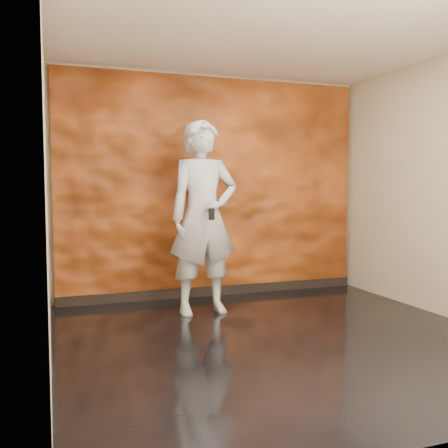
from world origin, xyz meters
TOP-DOWN VIEW (x-y plane):
  - room at (0.00, 0.00)m, footprint 4.02×4.02m
  - feature_wall at (0.00, 1.96)m, footprint 3.90×0.06m
  - baseboard at (0.00, 1.92)m, footprint 3.90×0.04m
  - man at (-0.39, 1.14)m, footprint 0.79×0.54m
  - phone at (-0.40, 0.83)m, footprint 0.07×0.02m

SIDE VIEW (x-z plane):
  - baseboard at x=0.00m, z-range 0.00..0.12m
  - man at x=-0.39m, z-range 0.00..2.11m
  - phone at x=-0.40m, z-range 1.05..1.17m
  - feature_wall at x=0.00m, z-range 0.00..2.75m
  - room at x=0.00m, z-range -0.01..2.81m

